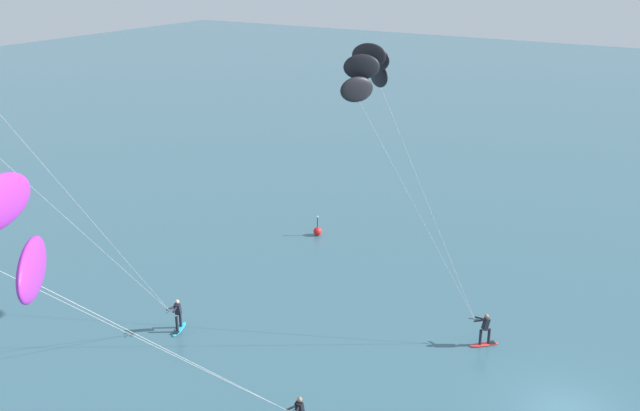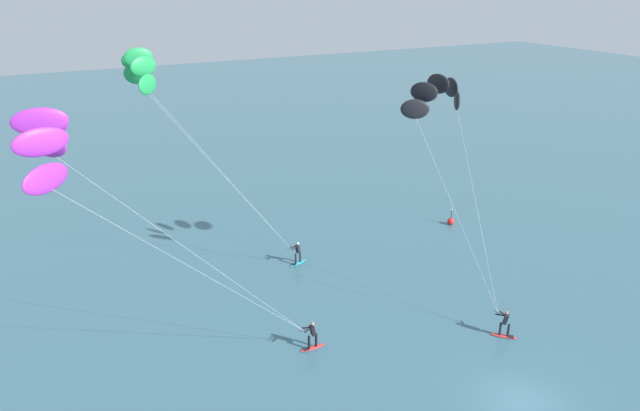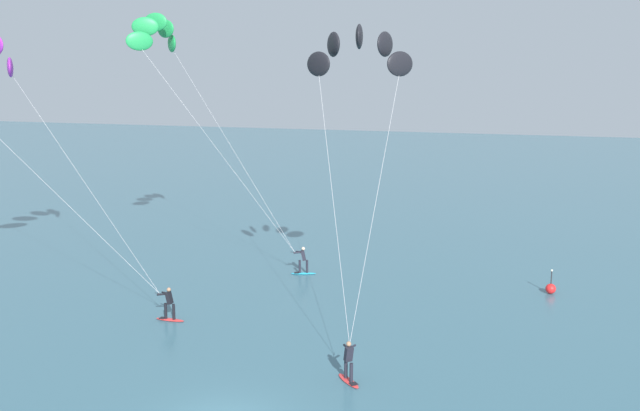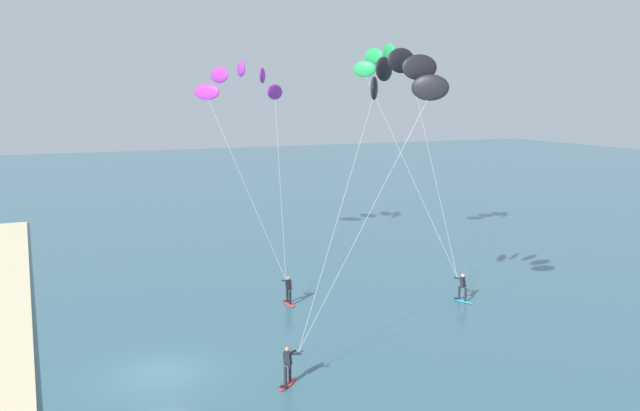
{
  "view_description": "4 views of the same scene",
  "coord_description": "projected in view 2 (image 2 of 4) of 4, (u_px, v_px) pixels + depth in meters",
  "views": [
    {
      "loc": [
        -26.46,
        -4.11,
        18.14
      ],
      "look_at": [
        -0.82,
        11.47,
        7.17
      ],
      "focal_mm": 40.06,
      "sensor_mm": 36.0,
      "label": 1
    },
    {
      "loc": [
        -19.03,
        -15.61,
        19.29
      ],
      "look_at": [
        -5.19,
        11.12,
        7.34
      ],
      "focal_mm": 32.91,
      "sensor_mm": 36.0,
      "label": 2
    },
    {
      "loc": [
        10.02,
        -20.15,
        12.02
      ],
      "look_at": [
        -0.08,
        11.57,
        5.62
      ],
      "focal_mm": 39.29,
      "sensor_mm": 36.0,
      "label": 3
    },
    {
      "loc": [
        28.07,
        -4.78,
        12.06
      ],
      "look_at": [
        -2.11,
        8.58,
        6.57
      ],
      "focal_mm": 37.58,
      "sensor_mm": 36.0,
      "label": 4
    }
  ],
  "objects": [
    {
      "name": "kitesurfer_far_out",
      "position": [
        149.0,
        79.0,
        33.0
      ],
      "size": [
        11.05,
        5.01,
        15.5
      ],
      "color": "#23ADD1",
      "rests_on": "ground"
    },
    {
      "name": "kitesurfer_nearshore",
      "position": [
        440.0,
        105.0,
        33.04
      ],
      "size": [
        4.88,
        7.74,
        14.08
      ],
      "color": "red",
      "rests_on": "ground"
    },
    {
      "name": "marker_buoy",
      "position": [
        451.0,
        221.0,
        48.21
      ],
      "size": [
        0.56,
        0.56,
        1.38
      ],
      "color": "red",
      "rests_on": "ground"
    },
    {
      "name": "kitesurfer_mid_water",
      "position": [
        56.0,
        151.0,
        23.72
      ],
      "size": [
        13.48,
        6.67,
        14.39
      ],
      "color": "red",
      "rests_on": "ground"
    },
    {
      "name": "ground_plane",
      "position": [
        522.0,
        405.0,
        28.13
      ],
      "size": [
        240.0,
        240.0,
        0.0
      ],
      "primitive_type": "plane",
      "color": "#386070"
    }
  ]
}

